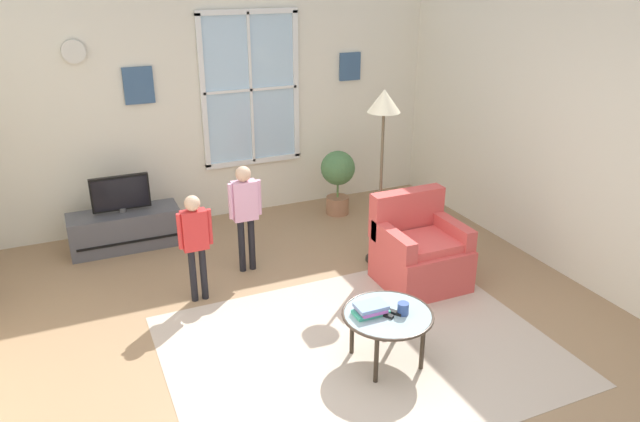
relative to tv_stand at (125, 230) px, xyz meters
name	(u,v)px	position (x,y,z in m)	size (l,w,h in m)	color
ground_plane	(326,354)	(1.20, -2.68, -0.22)	(6.06, 6.94, 0.02)	#9E7A56
back_wall	(214,97)	(1.21, 0.54, 1.25)	(5.46, 0.17, 2.91)	silver
side_wall_right	(614,140)	(3.99, -2.68, 1.24)	(0.12, 6.34, 2.91)	silver
area_rug	(360,349)	(1.47, -2.75, -0.21)	(3.04, 2.36, 0.01)	#C6B29E
tv_stand	(125,230)	(0.00, 0.00, 0.00)	(1.16, 0.43, 0.42)	#4C4C51
television	(120,193)	(0.00, 0.00, 0.42)	(0.61, 0.08, 0.41)	#4C4C4C
armchair	(419,252)	(2.50, -1.97, 0.12)	(0.76, 0.74, 0.87)	#D14C47
coffee_table	(388,317)	(1.58, -2.95, 0.19)	(0.71, 0.71, 0.43)	#99B2B7
book_stack	(371,309)	(1.46, -2.90, 0.26)	(0.27, 0.17, 0.08)	#44C299
cup	(403,309)	(1.69, -3.01, 0.27)	(0.09, 0.09, 0.09)	#334C8C
remote_near_books	(394,312)	(1.63, -2.97, 0.23)	(0.04, 0.14, 0.02)	black
remote_near_cup	(385,314)	(1.55, -2.97, 0.23)	(0.04, 0.14, 0.02)	black
person_pink_shirt	(245,207)	(1.06, -1.05, 0.48)	(0.33, 0.15, 1.11)	black
person_red_shirt	(195,236)	(0.47, -1.44, 0.44)	(0.31, 0.14, 1.03)	black
potted_plant_by_window	(338,175)	(2.54, -0.05, 0.29)	(0.42, 0.42, 0.80)	#9E6B4C
floor_lamp	(383,119)	(2.38, -1.40, 1.30)	(0.32, 0.32, 1.80)	black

